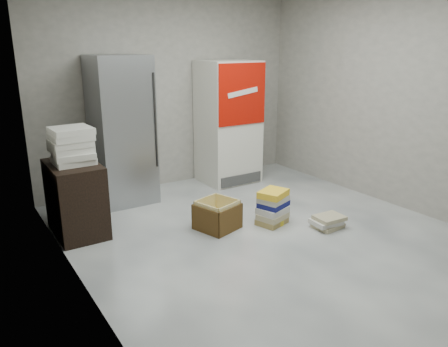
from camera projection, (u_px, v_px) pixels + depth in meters
ground at (279, 241)px, 4.67m from camera, size 5.00×5.00×0.00m
room_shell at (286, 69)px, 4.15m from camera, size 4.04×5.04×2.82m
steel_fridge at (122, 131)px, 5.64m from camera, size 0.70×0.72×1.90m
coke_cooler at (228, 122)px, 6.51m from camera, size 0.80×0.73×1.80m
wood_shelf at (76, 199)px, 4.78m from camera, size 0.50×0.80×0.80m
supply_box_stack at (72, 146)px, 4.61m from camera, size 0.43×0.44×0.39m
phonebook_stack_main at (273, 207)px, 5.07m from camera, size 0.42×0.38×0.41m
phonebook_stack_side at (328, 222)px, 4.99m from camera, size 0.37×0.29×0.15m
cardboard_box at (217, 217)px, 4.96m from camera, size 0.52×0.52×0.34m
bucket_lid at (273, 220)px, 5.13m from camera, size 0.30×0.30×0.07m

